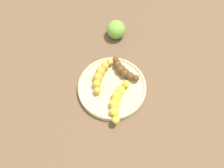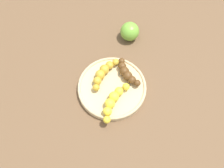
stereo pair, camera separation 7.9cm
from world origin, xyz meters
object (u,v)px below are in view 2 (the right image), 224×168
Objects in this scene: fruit_bowl at (112,88)px; banana_spotted at (103,73)px; banana_yellow at (113,101)px; banana_overripe at (127,73)px; apple_green at (130,31)px.

banana_spotted reaches higher than fruit_bowl.
banana_overripe is at bearing -85.74° from banana_yellow.
apple_green reaches higher than banana_yellow.
fruit_bowl is at bearing -57.46° from banana_yellow.
banana_yellow reaches higher than banana_overripe.
banana_yellow is at bearing 141.74° from banana_spotted.
banana_overripe is 1.70× the size of apple_green.
banana_spotted is 0.19m from apple_green.
banana_yellow is at bearing 34.97° from banana_overripe.
banana_spotted and banana_overripe have the same top height.
fruit_bowl is at bearing 157.54° from banana_spotted.
banana_overripe is at bearing -147.04° from banana_spotted.
banana_yellow is 1.21× the size of banana_overripe.
banana_spotted is (0.05, -0.01, 0.02)m from fruit_bowl.
apple_green is (0.16, -0.22, -0.00)m from banana_yellow.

